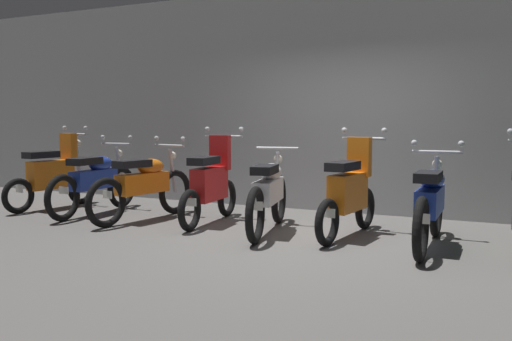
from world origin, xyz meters
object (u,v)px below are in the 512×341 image
(motorbike_slot_1, at_px, (95,181))
(motorbike_slot_2, at_px, (144,185))
(motorbike_slot_0, at_px, (53,175))
(motorbike_slot_3, at_px, (211,184))
(motorbike_slot_6, at_px, (430,203))
(motorbike_slot_5, at_px, (349,192))
(motorbike_slot_4, at_px, (269,193))

(motorbike_slot_1, bearing_deg, motorbike_slot_2, -6.05)
(motorbike_slot_0, xyz_separation_m, motorbike_slot_2, (1.91, -0.22, -0.04))
(motorbike_slot_3, distance_m, motorbike_slot_6, 2.88)
(motorbike_slot_5, xyz_separation_m, motorbike_slot_6, (0.95, -0.20, -0.04))
(motorbike_slot_0, distance_m, motorbike_slot_3, 2.86)
(motorbike_slot_0, bearing_deg, motorbike_slot_5, -0.89)
(motorbike_slot_0, xyz_separation_m, motorbike_slot_1, (0.95, -0.12, -0.04))
(motorbike_slot_0, distance_m, motorbike_slot_5, 4.78)
(motorbike_slot_2, relative_size, motorbike_slot_4, 1.01)
(motorbike_slot_3, relative_size, motorbike_slot_4, 0.87)
(motorbike_slot_3, height_order, motorbike_slot_5, same)
(motorbike_slot_0, distance_m, motorbike_slot_1, 0.96)
(motorbike_slot_2, height_order, motorbike_slot_5, motorbike_slot_5)
(motorbike_slot_2, relative_size, motorbike_slot_3, 1.15)
(motorbike_slot_0, xyz_separation_m, motorbike_slot_3, (2.86, -0.02, 0.00))
(motorbike_slot_5, bearing_deg, motorbike_slot_4, -169.17)
(motorbike_slot_1, xyz_separation_m, motorbike_slot_3, (1.91, 0.10, 0.04))
(motorbike_slot_2, height_order, motorbike_slot_6, same)
(motorbike_slot_1, distance_m, motorbike_slot_5, 3.83)
(motorbike_slot_0, height_order, motorbike_slot_3, same)
(motorbike_slot_1, height_order, motorbike_slot_6, same)
(motorbike_slot_1, height_order, motorbike_slot_5, motorbike_slot_5)
(motorbike_slot_4, relative_size, motorbike_slot_6, 0.99)
(motorbike_slot_0, relative_size, motorbike_slot_2, 0.86)
(motorbike_slot_3, distance_m, motorbike_slot_4, 0.98)
(motorbike_slot_0, relative_size, motorbike_slot_4, 0.87)
(motorbike_slot_0, relative_size, motorbike_slot_5, 1.00)
(motorbike_slot_4, distance_m, motorbike_slot_6, 1.92)
(motorbike_slot_0, relative_size, motorbike_slot_1, 0.86)
(motorbike_slot_4, bearing_deg, motorbike_slot_3, 166.08)
(motorbike_slot_3, bearing_deg, motorbike_slot_0, 179.55)
(motorbike_slot_0, xyz_separation_m, motorbike_slot_6, (5.73, -0.27, -0.04))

